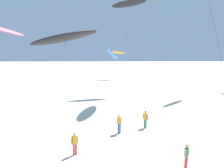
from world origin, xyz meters
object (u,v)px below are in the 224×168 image
flying_kite_3 (67,37)px  person_foreground_walker (186,155)px  person_far_watcher (145,118)px  flying_kite_10 (130,3)px  flying_kite_6 (116,52)px  person_near_right (75,143)px  person_mid_field (119,123)px  flying_kite_9 (112,54)px

flying_kite_3 → person_foreground_walker: 10.57m
person_far_watcher → person_foreground_walker: bearing=-79.4°
flying_kite_10 → flying_kite_3: bearing=-106.3°
flying_kite_6 → person_far_watcher: size_ratio=5.69×
person_foreground_walker → person_near_right: bearing=165.4°
person_foreground_walker → person_mid_field: size_ratio=0.90×
flying_kite_3 → person_far_watcher: size_ratio=7.03×
flying_kite_10 → flying_kite_9: bearing=-107.8°
flying_kite_6 → flying_kite_9: flying_kite_9 is taller
person_far_watcher → flying_kite_9: bearing=109.2°
person_foreground_walker → person_far_watcher: 6.76m
flying_kite_6 → person_near_right: (-4.78, -39.07, -6.00)m
person_near_right → person_far_watcher: size_ratio=0.97×
flying_kite_3 → person_mid_field: flying_kite_3 is taller
flying_kite_9 → person_near_right: size_ratio=5.08×
flying_kite_6 → person_near_right: size_ratio=5.90×
flying_kite_10 → person_foreground_walker: size_ratio=10.58×
person_mid_field → person_foreground_walker: bearing=-55.4°
flying_kite_3 → flying_kite_10: size_ratio=0.71×
flying_kite_9 → person_mid_field: flying_kite_9 is taller
flying_kite_10 → person_mid_field: bearing=-98.7°
person_far_watcher → person_mid_field: bearing=-154.9°
flying_kite_9 → person_near_right: 14.52m
person_near_right → person_far_watcher: (5.85, 4.80, 0.03)m
flying_kite_3 → flying_kite_10: (6.66, 22.82, 7.24)m
flying_kite_9 → person_near_right: flying_kite_9 is taller
person_near_right → person_far_watcher: 7.57m
flying_kite_10 → person_mid_field: 24.44m
flying_kite_6 → flying_kite_9: bearing=-93.8°
flying_kite_6 → person_near_right: flying_kite_6 is taller
person_foreground_walker → person_near_right: 7.33m
flying_kite_10 → person_foreground_walker: 28.90m
flying_kite_10 → person_near_right: (-6.32, -23.19, -14.39)m
person_mid_field → person_far_watcher: bearing=25.1°
person_foreground_walker → person_mid_field: person_mid_field is taller
person_near_right → person_far_watcher: bearing=39.3°
flying_kite_9 → person_near_right: bearing=-103.1°
person_near_right → person_far_watcher: person_far_watcher is taller
flying_kite_9 → flying_kite_10: size_ratio=0.50×
flying_kite_6 → flying_kite_9: 26.20m
flying_kite_10 → person_near_right: bearing=-105.3°
person_mid_field → flying_kite_10: bearing=81.3°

